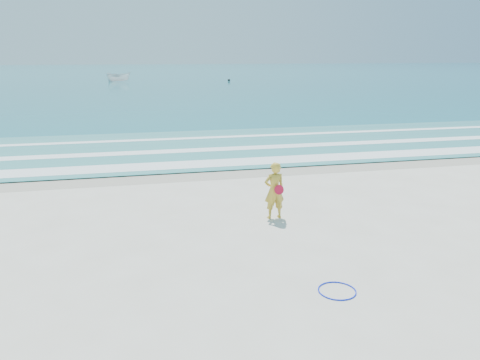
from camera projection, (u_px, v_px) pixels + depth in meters
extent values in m
plane|color=silver|center=(284.00, 274.00, 9.89)|extent=(400.00, 400.00, 0.00)
cube|color=#B2A893|center=(213.00, 172.00, 18.36)|extent=(400.00, 2.40, 0.00)
cube|color=#19727F|center=(143.00, 74.00, 108.68)|extent=(400.00, 190.00, 0.04)
cube|color=#59B7AD|center=(196.00, 147.00, 23.05)|extent=(400.00, 10.00, 0.01)
cube|color=white|center=(208.00, 163.00, 19.57)|extent=(400.00, 1.40, 0.01)
cube|color=white|center=(198.00, 150.00, 22.29)|extent=(400.00, 0.90, 0.01)
cube|color=white|center=(190.00, 138.00, 25.40)|extent=(400.00, 0.60, 0.01)
torus|color=#0C23D9|center=(337.00, 291.00, 9.14)|extent=(0.97, 0.97, 0.03)
imported|color=silver|center=(119.00, 77.00, 76.67)|extent=(4.14, 2.17, 1.52)
sphere|color=black|center=(229.00, 80.00, 77.39)|extent=(0.41, 0.41, 0.41)
imported|color=gold|center=(274.00, 191.00, 13.03)|extent=(0.62, 0.44, 1.62)
cylinder|color=red|center=(279.00, 190.00, 12.86)|extent=(0.27, 0.08, 0.27)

